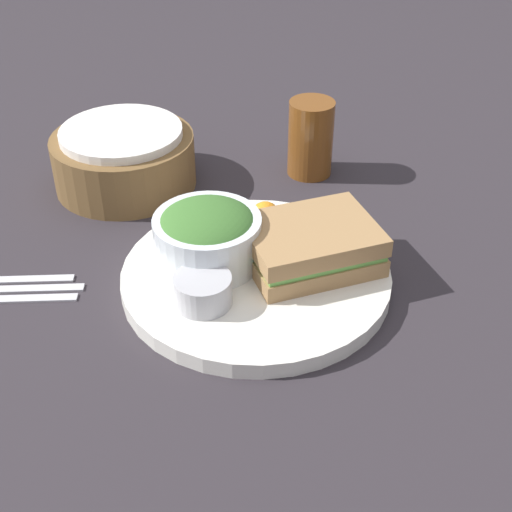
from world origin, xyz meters
TOP-DOWN VIEW (x-y plane):
  - ground_plane at (0.00, 0.00)m, footprint 4.00×4.00m
  - plate at (0.00, 0.00)m, footprint 0.31×0.31m
  - sandwich at (0.06, -0.00)m, footprint 0.16×0.13m
  - salad_bowl at (-0.05, 0.03)m, footprint 0.12×0.12m
  - dressing_cup at (-0.07, -0.04)m, footprint 0.06×0.06m
  - orange_wedge at (0.03, 0.08)m, footprint 0.04×0.04m
  - drink_glass at (0.14, 0.24)m, footprint 0.06×0.06m
  - bread_basket at (-0.12, 0.27)m, footprint 0.20×0.20m

SIDE VIEW (x-z plane):
  - ground_plane at x=0.00m, z-range 0.00..0.00m
  - plate at x=0.00m, z-range 0.00..0.02m
  - dressing_cup at x=-0.07m, z-range 0.02..0.05m
  - orange_wedge at x=0.03m, z-range 0.02..0.06m
  - bread_basket at x=-0.12m, z-range 0.00..0.08m
  - sandwich at x=0.06m, z-range 0.02..0.07m
  - drink_glass at x=0.14m, z-range 0.00..0.11m
  - salad_bowl at x=-0.05m, z-range 0.02..0.09m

